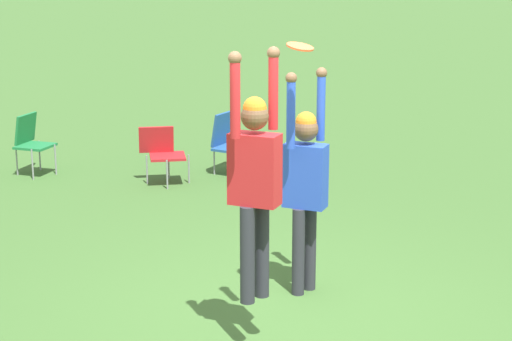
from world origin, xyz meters
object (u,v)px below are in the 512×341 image
object	(u,v)px
frisbee	(300,47)
camping_chair_0	(31,139)
person_jumping	(255,172)
camping_chair_1	(231,140)
camping_chair_3	(163,150)
person_defending	(305,177)

from	to	relation	value
frisbee	camping_chair_0	distance (m)	6.48
frisbee	person_jumping	bearing A→B (deg)	-169.39
person_jumping	camping_chair_1	bearing A→B (deg)	-63.96
camping_chair_3	camping_chair_0	bearing A→B (deg)	-23.08
person_defending	camping_chair_3	world-z (taller)	person_defending
person_jumping	frisbee	bearing A→B (deg)	-98.45
camping_chair_0	frisbee	bearing A→B (deg)	55.04
person_jumping	camping_chair_3	bearing A→B (deg)	-53.39
camping_chair_0	camping_chair_1	bearing A→B (deg)	109.90
person_defending	frisbee	bearing A→B (deg)	-77.67
person_jumping	camping_chair_0	xyz separation A→B (m)	(2.05, 6.19, -0.96)
person_jumping	frisbee	size ratio (longest dim) A/B	8.79
frisbee	camping_chair_3	bearing A→B (deg)	61.92
person_defending	camping_chair_0	bearing A→B (deg)	152.25
camping_chair_0	camping_chair_3	world-z (taller)	camping_chair_0
frisbee	camping_chair_0	bearing A→B (deg)	77.70
frisbee	camping_chair_0	world-z (taller)	frisbee
person_jumping	frisbee	distance (m)	1.18
person_defending	camping_chair_3	size ratio (longest dim) A/B	2.70
person_defending	camping_chair_0	world-z (taller)	person_defending
person_jumping	frisbee	world-z (taller)	person_jumping
frisbee	camping_chair_1	distance (m)	5.45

